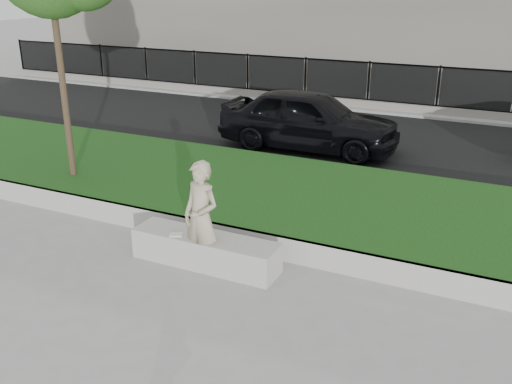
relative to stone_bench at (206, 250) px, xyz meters
The scene contains 10 objects.
ground 0.47m from the stone_bench, 99.19° to the right, with size 90.00×90.00×0.00m, color gray.
grass_bank 2.60m from the stone_bench, 91.43° to the left, with size 34.00×4.00×0.40m, color black.
grass_kerb 0.64m from the stone_bench, 95.77° to the left, with size 34.00×0.08×0.40m, color #ADAAA2.
street 8.10m from the stone_bench, 90.46° to the left, with size 34.00×7.00×0.04m, color black.
far_pavement 12.60m from the stone_bench, 90.29° to the left, with size 34.00×3.00×0.12m, color gray.
iron_fence 11.60m from the stone_bench, 90.32° to the left, with size 32.00×0.30×1.50m.
stone_bench is the anchor object (origin of this frame).
man 0.63m from the stone_bench, 76.02° to the right, with size 0.62×0.41×1.71m, color #B9AB8E.
book 0.51m from the stone_bench, 158.99° to the right, with size 0.20×0.14×0.02m, color beige.
car_dark 6.52m from the stone_bench, 96.85° to the left, with size 1.82×4.51×1.54m, color black.
Camera 1 is at (4.16, -6.32, 4.16)m, focal length 40.00 mm.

